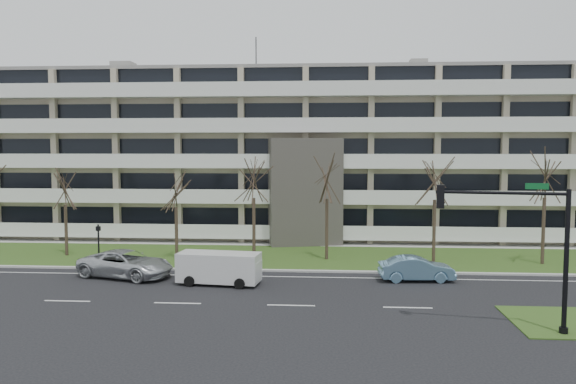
# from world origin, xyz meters

# --- Properties ---
(ground) EXTENTS (160.00, 160.00, 0.00)m
(ground) POSITION_xyz_m (0.00, 0.00, 0.00)
(ground) COLOR black
(ground) RESTS_ON ground
(grass_verge) EXTENTS (90.00, 10.00, 0.06)m
(grass_verge) POSITION_xyz_m (0.00, 13.00, 0.03)
(grass_verge) COLOR #35531B
(grass_verge) RESTS_ON ground
(curb) EXTENTS (90.00, 0.35, 0.12)m
(curb) POSITION_xyz_m (0.00, 8.00, 0.06)
(curb) COLOR #B2B2AD
(curb) RESTS_ON ground
(sidewalk) EXTENTS (90.00, 2.00, 0.08)m
(sidewalk) POSITION_xyz_m (0.00, 18.50, 0.04)
(sidewalk) COLOR #B2B2AD
(sidewalk) RESTS_ON ground
(lane_edge_line) EXTENTS (90.00, 0.12, 0.01)m
(lane_edge_line) POSITION_xyz_m (0.00, 6.50, 0.01)
(lane_edge_line) COLOR white
(lane_edge_line) RESTS_ON ground
(apartment_building) EXTENTS (60.50, 15.10, 18.75)m
(apartment_building) POSITION_xyz_m (-0.01, 25.32, 7.61)
(apartment_building) COLOR #B7AB8E
(apartment_building) RESTS_ON ground
(silver_pickup) EXTENTS (6.64, 4.46, 1.69)m
(silver_pickup) POSITION_xyz_m (-10.86, 5.74, 0.85)
(silver_pickup) COLOR silver
(silver_pickup) RESTS_ON ground
(blue_sedan) EXTENTS (4.68, 1.92, 1.51)m
(blue_sedan) POSITION_xyz_m (7.36, 6.00, 0.75)
(blue_sedan) COLOR #73A4C7
(blue_sedan) RESTS_ON ground
(white_van) EXTENTS (5.08, 2.47, 1.90)m
(white_van) POSITION_xyz_m (-4.55, 4.29, 1.14)
(white_van) COLOR silver
(white_van) RESTS_ON ground
(traffic_signal) EXTENTS (5.66, 1.33, 6.63)m
(traffic_signal) POSITION_xyz_m (10.38, -3.39, 4.29)
(traffic_signal) COLOR black
(traffic_signal) RESTS_ON ground
(pedestrian_signal) EXTENTS (0.31, 0.27, 2.89)m
(pedestrian_signal) POSITION_xyz_m (-14.00, 9.03, 1.84)
(pedestrian_signal) COLOR black
(pedestrian_signal) RESTS_ON ground
(tree_1) EXTENTS (3.48, 3.48, 6.95)m
(tree_1) POSITION_xyz_m (-17.88, 12.29, 5.40)
(tree_1) COLOR #382B21
(tree_1) RESTS_ON ground
(tree_2) EXTENTS (3.43, 3.43, 6.85)m
(tree_2) POSITION_xyz_m (-9.23, 11.74, 5.32)
(tree_2) COLOR #382B21
(tree_2) RESTS_ON ground
(tree_3) EXTENTS (4.09, 4.09, 8.19)m
(tree_3) POSITION_xyz_m (-3.43, 11.40, 6.37)
(tree_3) COLOR #382B21
(tree_3) RESTS_ON ground
(tree_4) EXTENTS (4.01, 4.01, 8.02)m
(tree_4) POSITION_xyz_m (1.83, 12.13, 6.24)
(tree_4) COLOR #382B21
(tree_4) RESTS_ON ground
(tree_5) EXTENTS (4.03, 4.03, 8.06)m
(tree_5) POSITION_xyz_m (9.45, 11.63, 6.27)
(tree_5) COLOR #382B21
(tree_5) RESTS_ON ground
(tree_6) EXTENTS (4.22, 4.22, 8.43)m
(tree_6) POSITION_xyz_m (16.96, 11.51, 6.56)
(tree_6) COLOR #382B21
(tree_6) RESTS_ON ground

